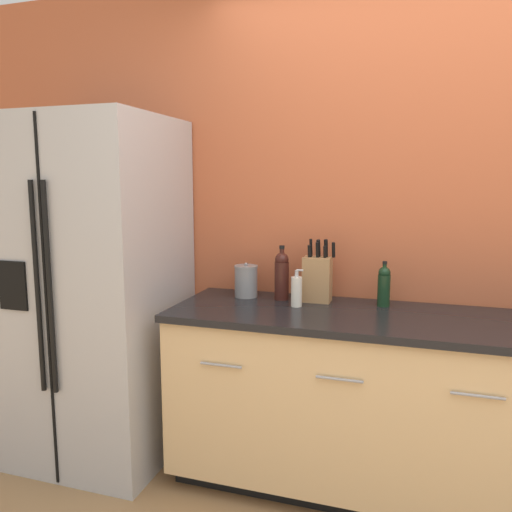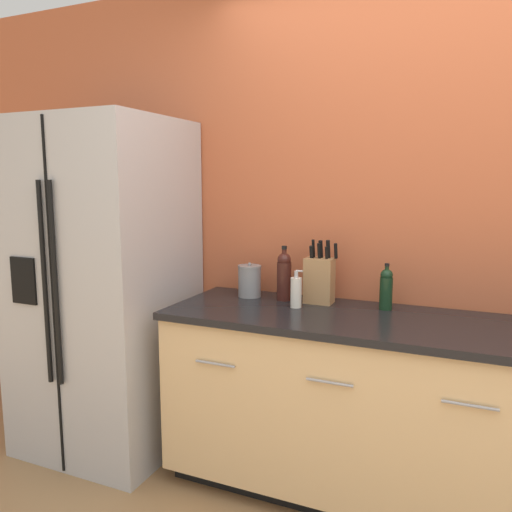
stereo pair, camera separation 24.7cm
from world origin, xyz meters
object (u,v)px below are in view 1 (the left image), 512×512
object	(u,v)px
refrigerator	(95,291)
wine_bottle	(282,275)
steel_canister	(246,281)
oil_bottle	(384,285)
soap_dispenser	(297,291)
knife_block	(317,278)

from	to	relation	value
refrigerator	wine_bottle	distance (m)	1.03
steel_canister	wine_bottle	bearing A→B (deg)	-1.39
oil_bottle	steel_canister	bearing A→B (deg)	-179.02
refrigerator	soap_dispenser	xyz separation A→B (m)	(1.11, 0.10, 0.05)
knife_block	wine_bottle	bearing A→B (deg)	-175.03
soap_dispenser	oil_bottle	distance (m)	0.44
refrigerator	wine_bottle	xyz separation A→B (m)	(1.00, 0.22, 0.11)
oil_bottle	refrigerator	bearing A→B (deg)	-171.15
wine_bottle	oil_bottle	size ratio (longest dim) A/B	1.26
knife_block	oil_bottle	xyz separation A→B (m)	(0.33, 0.00, -0.02)
wine_bottle	steel_canister	world-z (taller)	wine_bottle
refrigerator	soap_dispenser	size ratio (longest dim) A/B	9.77
soap_dispenser	steel_canister	distance (m)	0.33
soap_dispenser	wine_bottle	bearing A→B (deg)	131.85
refrigerator	steel_canister	bearing A→B (deg)	15.69
steel_canister	knife_block	bearing A→B (deg)	1.69
oil_bottle	knife_block	bearing A→B (deg)	-179.83
oil_bottle	wine_bottle	bearing A→B (deg)	-178.11
wine_bottle	soap_dispenser	xyz separation A→B (m)	(0.11, -0.12, -0.05)
wine_bottle	oil_bottle	xyz separation A→B (m)	(0.52, 0.02, -0.03)
oil_bottle	steel_canister	distance (m)	0.72
wine_bottle	oil_bottle	bearing A→B (deg)	1.89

